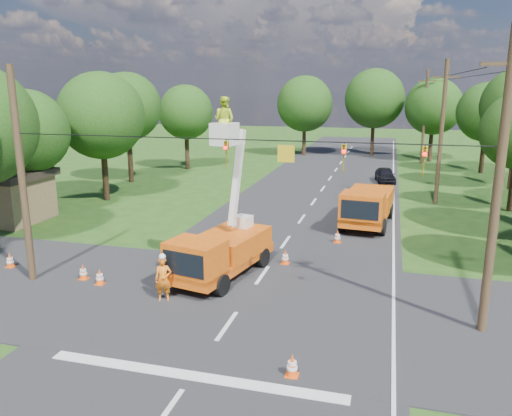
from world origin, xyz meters
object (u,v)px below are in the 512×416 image
(second_truck, at_px, (367,206))
(pole_right_mid, at_px, (441,132))
(traffic_cone_2, at_px, (338,237))
(pole_left, at_px, (22,177))
(tree_far_b, at_px, (375,99))
(tree_far_c, at_px, (434,106))
(bucket_truck, at_px, (221,241))
(traffic_cone_5, at_px, (10,260))
(ground_worker, at_px, (163,279))
(traffic_cone_1, at_px, (285,257))
(pole_right_far, at_px, (425,116))
(traffic_cone_0, at_px, (292,365))
(pole_right_near, at_px, (498,184))
(traffic_cone_3, at_px, (100,277))
(tree_left_c, at_px, (26,132))
(tree_left_d, at_px, (101,116))
(tree_right_e, at_px, (487,112))
(tree_far_a, at_px, (305,104))
(traffic_cone_6, at_px, (383,217))
(tree_left_f, at_px, (186,112))
(shed, at_px, (1,195))
(tree_left_e, at_px, (127,107))
(traffic_cone_4, at_px, (83,272))

(second_truck, distance_m, pole_right_mid, 9.50)
(traffic_cone_2, height_order, pole_left, pole_left)
(tree_far_b, bearing_deg, tree_far_c, -24.78)
(bucket_truck, xyz_separation_m, traffic_cone_5, (-9.80, -1.37, -1.33))
(ground_worker, height_order, traffic_cone_1, ground_worker)
(pole_right_far, bearing_deg, tree_far_b, 137.73)
(traffic_cone_0, bearing_deg, pole_right_near, 37.67)
(ground_worker, relative_size, pole_left, 0.20)
(ground_worker, distance_m, traffic_cone_2, 10.88)
(traffic_cone_1, distance_m, traffic_cone_3, 8.34)
(second_truck, distance_m, tree_left_c, 21.23)
(second_truck, bearing_deg, tree_left_d, 178.12)
(traffic_cone_0, xyz_separation_m, pole_right_far, (5.73, 44.42, 4.75))
(traffic_cone_2, xyz_separation_m, pole_right_mid, (5.81, 11.31, 4.75))
(traffic_cone_2, height_order, tree_left_d, tree_left_d)
(bucket_truck, height_order, pole_right_far, pole_right_far)
(second_truck, height_order, tree_left_d, tree_left_d)
(bucket_truck, bearing_deg, traffic_cone_1, 56.89)
(tree_right_e, distance_m, tree_far_b, 14.75)
(tree_right_e, bearing_deg, tree_left_d, -145.22)
(traffic_cone_2, relative_size, tree_right_e, 0.08)
(tree_left_d, height_order, tree_far_c, tree_left_d)
(tree_left_c, distance_m, tree_far_a, 35.90)
(traffic_cone_2, bearing_deg, traffic_cone_1, -117.04)
(traffic_cone_6, bearing_deg, tree_right_e, 67.40)
(tree_left_d, relative_size, tree_left_f, 1.10)
(shed, bearing_deg, tree_left_c, 33.69)
(pole_right_mid, relative_size, shed, 1.82)
(second_truck, height_order, tree_left_e, tree_left_e)
(traffic_cone_0, distance_m, tree_left_f, 39.01)
(ground_worker, height_order, pole_right_near, pole_right_near)
(pole_right_mid, distance_m, tree_far_a, 26.69)
(tree_far_a, bearing_deg, tree_right_e, -23.05)
(pole_right_mid, xyz_separation_m, pole_left, (-18.00, -20.00, -0.61))
(bucket_truck, xyz_separation_m, traffic_cone_2, (4.39, 6.31, -1.33))
(tree_left_e, relative_size, tree_far_a, 0.99)
(traffic_cone_1, bearing_deg, tree_far_c, 76.67)
(traffic_cone_4, height_order, traffic_cone_5, same)
(traffic_cone_0, relative_size, tree_left_d, 0.08)
(tree_far_b, bearing_deg, traffic_cone_3, -101.81)
(traffic_cone_0, height_order, traffic_cone_3, same)
(tree_far_c, bearing_deg, traffic_cone_4, -112.15)
(tree_left_d, height_order, tree_left_f, tree_left_d)
(traffic_cone_4, height_order, shed, shed)
(traffic_cone_5, distance_m, tree_left_c, 10.71)
(pole_right_mid, height_order, shed, pole_right_mid)
(traffic_cone_6, height_order, pole_left, pole_left)
(second_truck, relative_size, pole_right_mid, 0.66)
(traffic_cone_6, bearing_deg, tree_left_e, 159.04)
(pole_right_near, distance_m, pole_right_far, 40.00)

